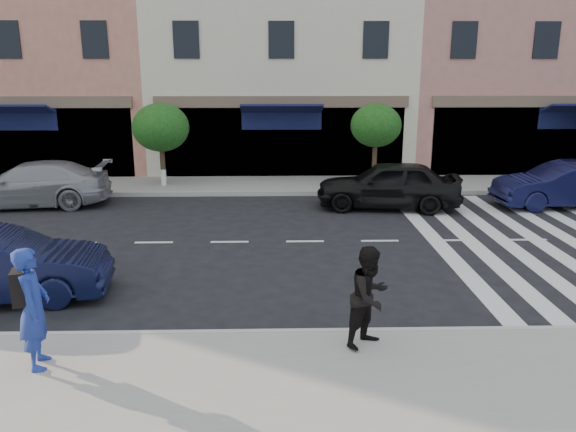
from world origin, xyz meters
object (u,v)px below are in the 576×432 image
object	(u,v)px
walker	(370,296)
photographer	(34,308)
car_far_right	(565,185)
car_far_mid	(388,185)
car_far_left	(31,184)

from	to	relation	value
walker	photographer	bearing A→B (deg)	143.31
photographer	car_far_right	size ratio (longest dim) A/B	0.41
car_far_mid	walker	bearing A→B (deg)	-5.62
car_far_mid	car_far_right	distance (m)	5.82
walker	car_far_right	distance (m)	12.51
photographer	car_far_mid	size ratio (longest dim) A/B	0.40
walker	car_far_mid	size ratio (longest dim) A/B	0.36
photographer	car_far_left	world-z (taller)	photographer
walker	car_far_right	bearing A→B (deg)	7.32
car_far_left	car_far_mid	size ratio (longest dim) A/B	1.10
photographer	car_far_left	size ratio (longest dim) A/B	0.37
walker	car_far_mid	xyz separation A→B (m)	(2.20, 9.60, -0.19)
car_far_right	photographer	bearing A→B (deg)	-54.81
walker	car_far_left	bearing A→B (deg)	90.41
photographer	car_far_right	bearing A→B (deg)	-65.73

